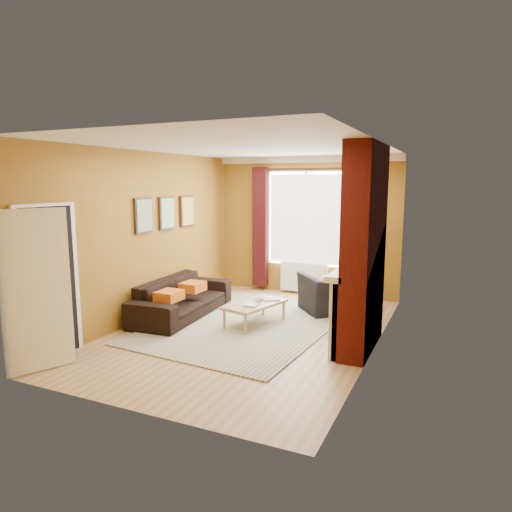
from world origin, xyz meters
name	(u,v)px	position (x,y,z in m)	size (l,w,h in m)	color
ground	(249,331)	(0.00, 0.00, 0.00)	(5.50, 5.50, 0.00)	olive
room_walls	(295,243)	(0.64, 0.27, 1.39)	(3.82, 5.54, 2.83)	#8E611B
striped_rug	(246,324)	(-0.19, 0.28, 0.01)	(2.83, 3.75, 0.02)	teal
sofa	(182,297)	(-1.42, 0.30, 0.32)	(2.22, 0.87, 0.65)	black
armchair	(334,294)	(0.92, 1.57, 0.34)	(1.05, 0.92, 0.69)	black
coffee_table	(255,305)	(-0.06, 0.34, 0.33)	(0.81, 1.20, 0.37)	tan
wicker_stool	(331,288)	(0.64, 2.40, 0.23)	(0.49, 0.49, 0.46)	olive
floor_lamp	(378,236)	(1.55, 2.16, 1.33)	(0.27, 0.27, 1.69)	black
book_a	(245,304)	(-0.15, 0.17, 0.38)	(0.20, 0.27, 0.03)	#999999
book_b	(270,298)	(0.05, 0.70, 0.38)	(0.20, 0.27, 0.02)	#999999
mug	(258,301)	(0.00, 0.31, 0.41)	(0.10, 0.10, 0.09)	#999999
tv_remote	(261,300)	(-0.03, 0.50, 0.38)	(0.07, 0.17, 0.02)	#252528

